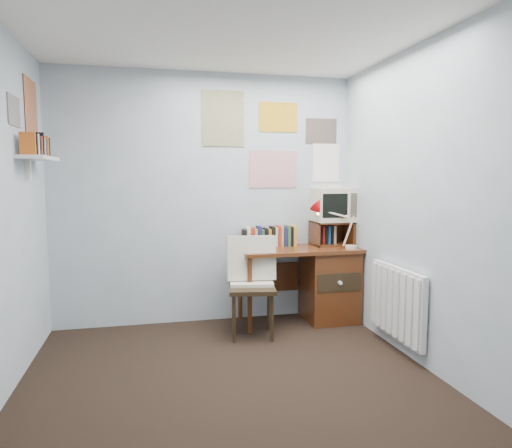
{
  "coord_description": "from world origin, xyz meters",
  "views": [
    {
      "loc": [
        -0.54,
        -2.83,
        1.47
      ],
      "look_at": [
        0.35,
        1.04,
        1.06
      ],
      "focal_mm": 32.0,
      "sensor_mm": 36.0,
      "label": 1
    }
  ],
  "objects_px": {
    "crt_tv": "(333,203)",
    "wall_shelf": "(38,158)",
    "desk": "(324,281)",
    "radiator": "(397,302)",
    "desk_lamp": "(352,228)",
    "tv_riser": "(331,233)",
    "desk_chair": "(252,289)"
  },
  "relations": [
    {
      "from": "radiator",
      "to": "wall_shelf",
      "type": "bearing_deg",
      "value": 169.11
    },
    {
      "from": "radiator",
      "to": "wall_shelf",
      "type": "height_order",
      "value": "wall_shelf"
    },
    {
      "from": "desk",
      "to": "tv_riser",
      "type": "distance_m",
      "value": 0.51
    },
    {
      "from": "desk_lamp",
      "to": "tv_riser",
      "type": "relative_size",
      "value": 1.05
    },
    {
      "from": "desk_lamp",
      "to": "tv_riser",
      "type": "xyz_separation_m",
      "value": [
        -0.1,
        0.26,
        -0.09
      ]
    },
    {
      "from": "desk",
      "to": "crt_tv",
      "type": "relative_size",
      "value": 3.0
    },
    {
      "from": "desk_lamp",
      "to": "radiator",
      "type": "distance_m",
      "value": 0.96
    },
    {
      "from": "wall_shelf",
      "to": "desk_chair",
      "type": "bearing_deg",
      "value": 2.46
    },
    {
      "from": "tv_riser",
      "to": "desk",
      "type": "bearing_deg",
      "value": -137.04
    },
    {
      "from": "crt_tv",
      "to": "tv_riser",
      "type": "bearing_deg",
      "value": -132.41
    },
    {
      "from": "wall_shelf",
      "to": "radiator",
      "type": "bearing_deg",
      "value": -10.89
    },
    {
      "from": "crt_tv",
      "to": "wall_shelf",
      "type": "distance_m",
      "value": 2.79
    },
    {
      "from": "desk",
      "to": "desk_chair",
      "type": "bearing_deg",
      "value": -159.71
    },
    {
      "from": "desk_lamp",
      "to": "tv_riser",
      "type": "distance_m",
      "value": 0.29
    },
    {
      "from": "desk",
      "to": "radiator",
      "type": "bearing_deg",
      "value": -72.76
    },
    {
      "from": "tv_riser",
      "to": "crt_tv",
      "type": "distance_m",
      "value": 0.32
    },
    {
      "from": "crt_tv",
      "to": "radiator",
      "type": "relative_size",
      "value": 0.5
    },
    {
      "from": "wall_shelf",
      "to": "desk",
      "type": "bearing_deg",
      "value": 8.4
    },
    {
      "from": "desk",
      "to": "wall_shelf",
      "type": "xyz_separation_m",
      "value": [
        -2.57,
        -0.38,
        1.21
      ]
    },
    {
      "from": "desk",
      "to": "desk_chair",
      "type": "relative_size",
      "value": 1.34
    },
    {
      "from": "desk_chair",
      "to": "desk_lamp",
      "type": "xyz_separation_m",
      "value": [
        1.05,
        0.16,
        0.52
      ]
    },
    {
      "from": "desk_chair",
      "to": "tv_riser",
      "type": "bearing_deg",
      "value": 33.22
    },
    {
      "from": "desk_lamp",
      "to": "desk",
      "type": "bearing_deg",
      "value": 133.51
    },
    {
      "from": "crt_tv",
      "to": "wall_shelf",
      "type": "height_order",
      "value": "wall_shelf"
    },
    {
      "from": "crt_tv",
      "to": "radiator",
      "type": "height_order",
      "value": "crt_tv"
    },
    {
      "from": "wall_shelf",
      "to": "tv_riser",
      "type": "bearing_deg",
      "value": 10.32
    },
    {
      "from": "desk",
      "to": "desk_lamp",
      "type": "relative_size",
      "value": 2.85
    },
    {
      "from": "tv_riser",
      "to": "crt_tv",
      "type": "xyz_separation_m",
      "value": [
        0.02,
        0.02,
        0.31
      ]
    },
    {
      "from": "desk",
      "to": "crt_tv",
      "type": "distance_m",
      "value": 0.82
    },
    {
      "from": "tv_riser",
      "to": "radiator",
      "type": "bearing_deg",
      "value": -80.72
    },
    {
      "from": "desk_chair",
      "to": "crt_tv",
      "type": "height_order",
      "value": "crt_tv"
    },
    {
      "from": "desk",
      "to": "radiator",
      "type": "xyz_separation_m",
      "value": [
        0.29,
        -0.93,
        0.01
      ]
    }
  ]
}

